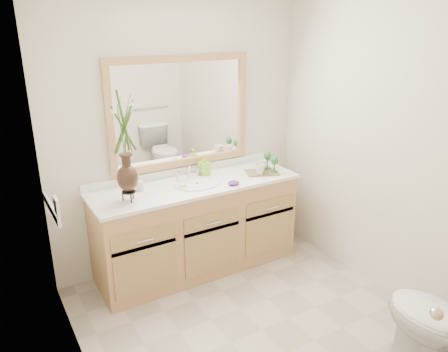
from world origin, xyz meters
TOP-DOWN VIEW (x-y plane):
  - floor at (0.00, 0.00)m, footprint 2.60×2.60m
  - wall_back at (0.00, 1.30)m, footprint 2.40×0.02m
  - wall_left at (-1.20, 0.00)m, footprint 0.02×2.60m
  - wall_right at (1.20, 0.00)m, footprint 0.02×2.60m
  - vanity at (0.00, 1.01)m, footprint 1.80×0.55m
  - counter at (0.00, 1.01)m, footprint 1.84×0.57m
  - sink at (0.00, 1.00)m, footprint 0.38×0.34m
  - mirror at (0.00, 1.28)m, footprint 1.32×0.04m
  - switch_plate at (-1.19, 0.76)m, footprint 0.02×0.12m
  - door at (-0.30, -1.29)m, footprint 0.80×0.03m
  - toilet at (0.70, -0.92)m, footprint 0.42×0.75m
  - flower_vase at (-0.62, 0.94)m, footprint 0.19×0.19m
  - tumbler at (-0.48, 1.11)m, footprint 0.06×0.06m
  - soap_dish at (-0.14, 0.99)m, footprint 0.09×0.09m
  - soap_bottle at (0.16, 1.17)m, footprint 0.09×0.09m
  - purple_dish at (0.26, 0.82)m, footprint 0.13×0.12m
  - tray at (0.65, 0.94)m, footprint 0.34×0.29m
  - mug_left at (0.60, 0.91)m, footprint 0.10×0.10m
  - mug_right at (0.66, 0.99)m, footprint 0.12×0.11m
  - goblet_front at (0.74, 0.88)m, footprint 0.07×0.07m
  - goblet_back at (0.75, 1.01)m, footprint 0.07×0.07m

SIDE VIEW (x-z plane):
  - floor at x=0.00m, z-range 0.00..0.00m
  - toilet at x=0.70m, z-range 0.00..0.74m
  - vanity at x=0.00m, z-range 0.00..0.80m
  - sink at x=0.00m, z-range 0.66..0.89m
  - counter at x=0.00m, z-range 0.80..0.83m
  - tray at x=0.65m, z-range 0.83..0.84m
  - soap_dish at x=-0.14m, z-range 0.83..0.85m
  - purple_dish at x=0.26m, z-range 0.83..0.87m
  - tumbler at x=-0.48m, z-range 0.83..0.91m
  - mug_left at x=0.60m, z-range 0.84..0.94m
  - mug_right at x=0.66m, z-range 0.84..0.95m
  - soap_bottle at x=0.16m, z-range 0.83..1.00m
  - goblet_front at x=0.74m, z-range 0.87..1.02m
  - goblet_back at x=0.75m, z-range 0.87..1.03m
  - switch_plate at x=-1.19m, z-range 0.92..1.04m
  - door at x=-0.30m, z-range 0.00..2.00m
  - wall_back at x=0.00m, z-range 0.00..2.40m
  - wall_left at x=-1.20m, z-range 0.00..2.40m
  - wall_right at x=1.20m, z-range 0.00..2.40m
  - flower_vase at x=-0.62m, z-range 0.97..1.76m
  - mirror at x=0.00m, z-range 0.92..1.89m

